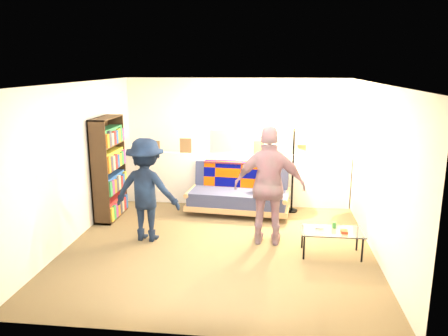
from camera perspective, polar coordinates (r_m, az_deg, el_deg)
name	(u,v)px	position (r m, az deg, el deg)	size (l,w,h in m)	color
ground	(221,239)	(6.91, -0.38, -9.27)	(5.00, 5.00, 0.00)	brown
room_shell	(225,129)	(6.92, 0.07, 5.15)	(4.60, 5.05, 2.45)	silver
half_wall_ledge	(232,179)	(8.45, 1.08, -1.44)	(4.45, 0.15, 1.00)	silver
ledge_decor	(220,145)	(8.31, -0.47, 3.09)	(2.97, 0.02, 0.45)	brown
futon_sofa	(240,193)	(8.01, 2.07, -3.26)	(1.92, 1.05, 0.79)	tan
bookshelf	(109,171)	(7.91, -14.80, -0.44)	(0.30, 0.89, 1.79)	#321F10
coffee_table	(332,232)	(6.44, 13.96, -8.12)	(0.88, 0.49, 0.46)	black
floor_lamp	(294,150)	(7.98, 9.16, 2.34)	(0.35, 0.30, 1.63)	black
person_left	(146,190)	(6.77, -10.09, -2.82)	(1.03, 0.59, 1.59)	black
person_right	(269,186)	(6.52, 5.96, -2.39)	(1.05, 0.44, 1.80)	#C98298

